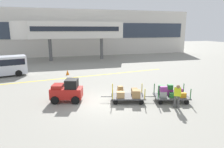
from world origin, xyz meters
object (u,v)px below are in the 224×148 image
baggage_handler (177,95)px  shuttle_van (1,65)px  baggage_tug (67,91)px  safety_cone_near (67,72)px  baggage_cart_lead (128,94)px  baggage_cart_middle (170,94)px

baggage_handler → shuttle_van: 17.98m
baggage_tug → safety_cone_near: baggage_tug is taller
baggage_cart_lead → safety_cone_near: bearing=110.1°
shuttle_van → safety_cone_near: bearing=-9.6°
safety_cone_near → baggage_cart_middle: bearing=-58.5°
baggage_cart_lead → baggage_handler: size_ratio=1.97×
baggage_cart_middle → baggage_handler: bearing=-102.3°
shuttle_van → baggage_tug: bearing=-57.1°
baggage_tug → baggage_cart_middle: (6.83, -1.87, -0.20)m
shuttle_van → baggage_cart_lead: bearing=-46.4°
baggage_tug → baggage_cart_middle: 7.08m
baggage_cart_middle → baggage_tug: bearing=164.7°
baggage_cart_lead → shuttle_van: size_ratio=0.60×
baggage_cart_middle → shuttle_van: 17.35m
baggage_cart_lead → baggage_cart_middle: (2.81, -0.72, 0.04)m
baggage_cart_middle → baggage_handler: baggage_handler is taller
baggage_tug → baggage_cart_lead: bearing=-16.0°
baggage_tug → shuttle_van: (-6.19, 9.58, 0.48)m
baggage_cart_middle → baggage_handler: (-0.26, -1.21, 0.32)m
baggage_handler → safety_cone_near: baggage_handler is taller
baggage_handler → baggage_cart_middle: bearing=77.7°
baggage_tug → baggage_handler: size_ratio=1.48×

